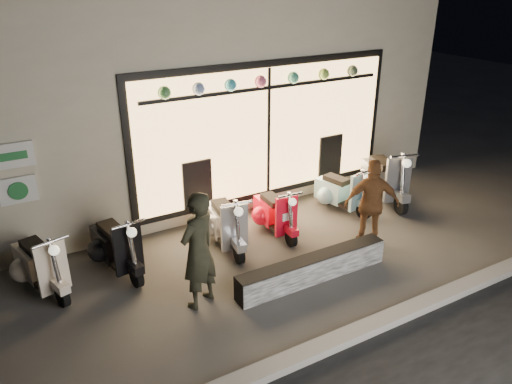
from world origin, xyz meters
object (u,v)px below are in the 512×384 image
scooter_silver (224,222)px  scooter_red (273,212)px  man (198,251)px  graffiti_barrier (313,268)px  woman (372,204)px

scooter_silver → scooter_red: (0.97, -0.03, -0.04)m
man → graffiti_barrier: bearing=144.3°
graffiti_barrier → man: bearing=169.7°
scooter_silver → man: size_ratio=0.82×
graffiti_barrier → woman: (1.47, 0.41, 0.58)m
graffiti_barrier → woman: 1.63m
woman → man: bearing=32.8°
scooter_silver → graffiti_barrier: bearing=-61.3°
scooter_red → woman: 1.76m
scooter_red → scooter_silver: bearing=-177.8°
graffiti_barrier → man: size_ratio=1.49×
graffiti_barrier → scooter_red: size_ratio=2.02×
scooter_silver → woman: woman is taller
graffiti_barrier → man: 1.87m
scooter_red → man: bearing=-142.6°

